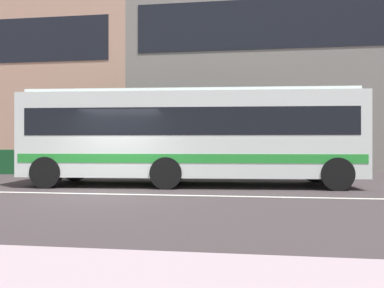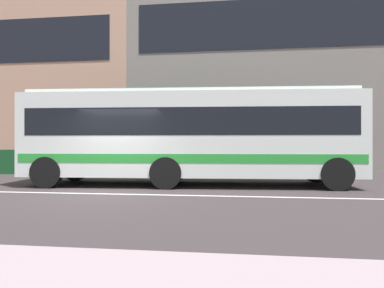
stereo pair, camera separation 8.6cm
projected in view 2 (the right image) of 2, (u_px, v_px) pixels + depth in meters
name	position (u px, v px, depth m)	size (l,w,h in m)	color
ground_plane	(104.00, 194.00, 10.17)	(160.00, 160.00, 0.00)	#3C3435
lane_centre_line	(104.00, 194.00, 10.17)	(60.00, 0.16, 0.01)	silver
hedge_row_far	(128.00, 162.00, 16.71)	(13.65, 1.10, 1.14)	#184D25
apartment_block_right	(287.00, 61.00, 23.56)	(18.87, 8.48, 13.65)	gray
transit_bus	(190.00, 134.00, 12.39)	(11.17, 3.27, 3.18)	silver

